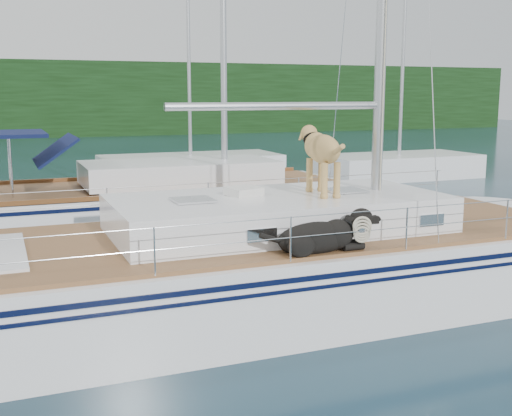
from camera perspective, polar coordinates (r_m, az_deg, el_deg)
name	(u,v)px	position (r m, az deg, el deg)	size (l,w,h in m)	color
ground	(231,312)	(10.28, -2.20, -9.19)	(120.00, 120.00, 0.00)	black
tree_line	(39,99)	(54.23, -18.77, 9.16)	(90.00, 3.00, 6.00)	black
shore_bank	(39,129)	(55.50, -18.70, 6.69)	(92.00, 1.00, 1.20)	#595147
main_sailboat	(238,269)	(10.10, -1.63, -5.45)	(12.00, 3.80, 14.01)	white
neighbor_sailboat	(138,207)	(16.23, -10.44, 0.11)	(11.00, 3.50, 13.30)	white
bg_boat_center	(191,167)	(26.33, -5.83, 3.63)	(7.20, 3.00, 11.65)	white
bg_boat_east	(399,166)	(27.05, 12.57, 3.63)	(6.40, 3.00, 11.65)	white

